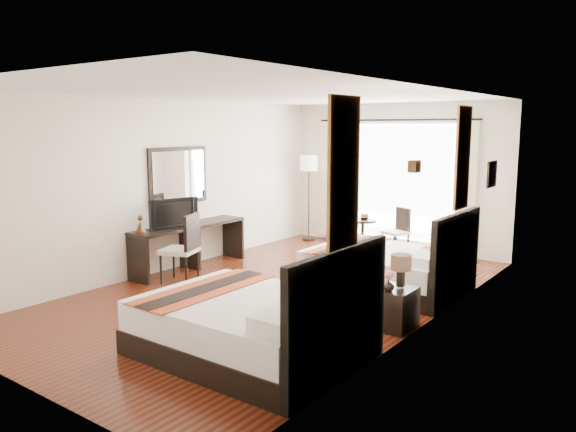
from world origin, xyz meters
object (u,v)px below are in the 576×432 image
Objects in this scene: table_lamp at (401,265)px; fruit_bowl at (364,218)px; nightstand at (395,308)px; console_desk at (190,247)px; floor_lamp at (309,169)px; window_chair at (396,240)px; desk_chair at (181,261)px; bed_far at (390,268)px; vase at (389,284)px; bed_near at (255,325)px; side_table at (362,236)px; television at (171,213)px.

table_lamp is 4.12m from fruit_bowl.
console_desk is (-4.00, 0.54, 0.14)m from nightstand.
window_chair is at bearing -1.81° from floor_lamp.
desk_chair is 4.03m from floor_lamp.
bed_far is at bearing -170.97° from desk_chair.
window_chair is (2.26, 3.12, -0.12)m from console_desk.
bed_far is 1.78m from vase.
bed_near is 2.11× the size of desk_chair.
bed_near is 1.26× the size of floor_lamp.
vase is (-0.05, -0.20, -0.19)m from table_lamp.
side_table is 0.34m from fruit_bowl.
bed_near is at bearing 130.63° from desk_chair.
television reaches higher than side_table.
floor_lamp reaches higher than desk_chair.
nightstand is 0.59× the size of window_chair.
table_lamp is 0.28m from vase.
nightstand is 3.63× the size of vase.
nightstand is at bearing 49.25° from window_chair.
bed_near reaches higher than nightstand.
console_desk is at bearing 170.21° from vase.
television is at bearing -116.88° from side_table.
television is 3.62m from floor_lamp.
table_lamp is at bearing 49.97° from window_chair.
bed_far is 3.95m from floor_lamp.
bed_near reaches higher than window_chair.
window_chair is (-0.96, 2.22, -0.05)m from bed_far.
television reaches higher than bed_far.
nightstand is at bearing 81.84° from vase.
table_lamp is 0.18× the size of console_desk.
console_desk is at bearing -12.17° from window_chair.
table_lamp is 0.22× the size of floor_lamp.
side_table is (-1.50, 5.00, -0.02)m from bed_near.
bed_far is 15.59× the size of vase.
vase is (0.80, 1.44, 0.24)m from bed_near.
bed_far is (0.04, 3.03, -0.01)m from bed_near.
console_desk reaches higher than nightstand.
bed_near is 5.33m from window_chair.
vase is at bearing -105.02° from table_lamp.
table_lamp is at bearing 162.10° from desk_chair.
window_chair is (0.58, 0.25, -0.05)m from side_table.
bed_far reaches higher than vase.
bed_far is 1.67m from table_lamp.
television reaches higher than nightstand.
television is 0.80× the size of desk_chair.
window_chair reaches higher than nightstand.
console_desk is at bearing -120.25° from fruit_bowl.
fruit_bowl is (-1.53, 2.00, 0.33)m from bed_far.
fruit_bowl reaches higher than vase.
desk_chair reaches higher than side_table.
fruit_bowl is (1.47, -0.28, -0.86)m from floor_lamp.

